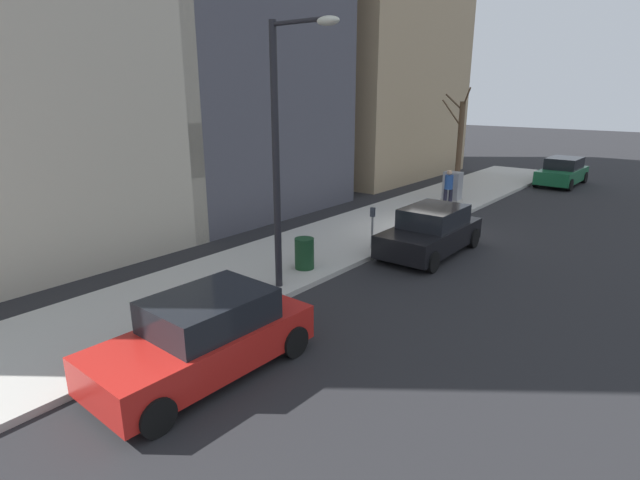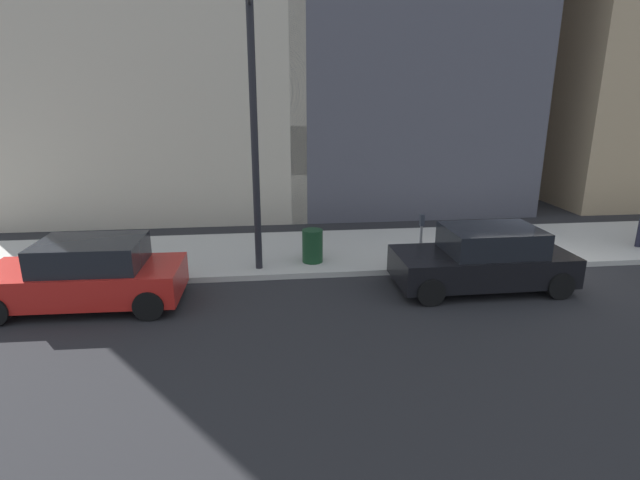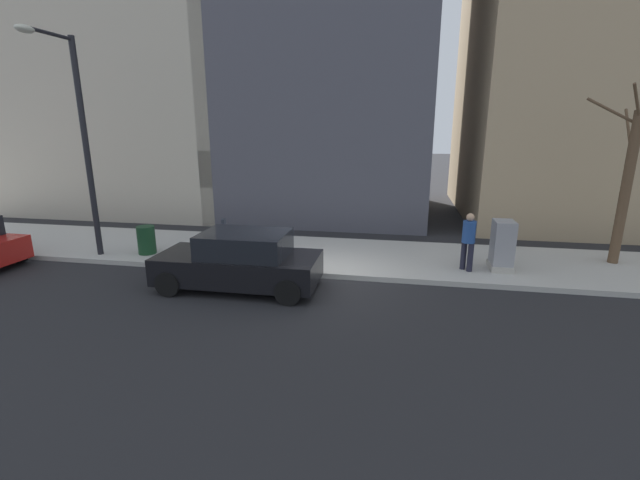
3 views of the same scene
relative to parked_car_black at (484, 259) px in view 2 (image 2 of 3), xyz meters
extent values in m
plane|color=#232326|center=(1.10, -1.90, -0.74)|extent=(120.00, 120.00, 0.00)
cube|color=#B2AFA8|center=(3.10, -1.90, -0.66)|extent=(4.00, 36.00, 0.15)
cube|color=black|center=(0.00, 0.05, -0.17)|extent=(1.83, 4.21, 0.70)
cube|color=black|center=(0.00, -0.15, 0.48)|extent=(1.62, 2.21, 0.60)
cylinder|color=black|center=(-0.86, 1.60, -0.42)|extent=(0.22, 0.64, 0.64)
cylinder|color=black|center=(0.84, 1.61, -0.42)|extent=(0.22, 0.64, 0.64)
cylinder|color=black|center=(-0.84, -1.50, -0.42)|extent=(0.22, 0.64, 0.64)
cylinder|color=black|center=(0.86, -1.49, -0.42)|extent=(0.22, 0.64, 0.64)
cube|color=red|center=(0.00, 9.24, -0.17)|extent=(1.91, 4.25, 0.70)
cube|color=black|center=(-0.01, 9.04, 0.48)|extent=(1.66, 2.24, 0.60)
cylinder|color=black|center=(0.89, 10.77, -0.42)|extent=(0.24, 0.65, 0.64)
cylinder|color=black|center=(-0.89, 7.71, -0.42)|extent=(0.24, 0.65, 0.64)
cylinder|color=black|center=(0.81, 7.67, -0.42)|extent=(0.24, 0.65, 0.64)
cylinder|color=slate|center=(1.55, 1.08, -0.06)|extent=(0.07, 0.07, 1.05)
cube|color=#2D333D|center=(1.55, 1.08, 0.61)|extent=(0.14, 0.10, 0.30)
cylinder|color=black|center=(1.65, 5.42, 2.66)|extent=(0.18, 0.18, 6.50)
cylinder|color=#14381E|center=(2.00, 3.96, -0.14)|extent=(0.56, 0.56, 0.90)
cylinder|color=#1E1E2D|center=(2.24, -5.89, -0.18)|extent=(0.16, 0.16, 0.82)
cube|color=#4C4C56|center=(11.30, -0.44, 7.32)|extent=(9.38, 9.38, 16.10)
camera|label=1|loc=(-6.85, 14.36, 4.36)|focal=28.00mm
camera|label=2|loc=(-10.87, 5.25, 3.89)|focal=28.00mm
camera|label=3|loc=(-10.06, -4.00, 3.40)|focal=24.00mm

